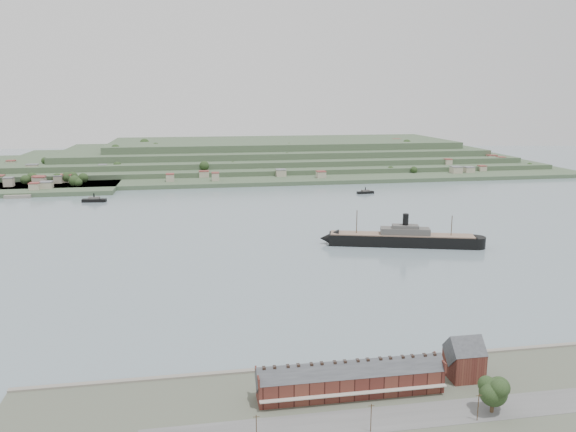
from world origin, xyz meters
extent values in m
plane|color=slate|center=(0.00, 0.00, 0.00)|extent=(1400.00, 1400.00, 0.00)
cube|color=gray|center=(0.00, -149.00, 1.30)|extent=(220.00, 2.00, 2.60)
cube|color=#595959|center=(0.00, -182.00, 2.05)|extent=(140.00, 12.00, 0.10)
cube|color=#4C201B|center=(-10.00, -168.00, 5.50)|extent=(55.00, 8.00, 7.00)
cube|color=#33353A|center=(-10.00, -168.00, 9.00)|extent=(55.60, 8.15, 8.15)
cube|color=#ACA698|center=(-10.00, -172.80, 5.00)|extent=(55.00, 1.60, 0.25)
cube|color=#4C201B|center=(-37.50, -168.00, 10.00)|extent=(0.50, 8.40, 3.00)
cube|color=#4C201B|center=(17.50, -168.00, 10.00)|extent=(0.50, 8.40, 3.00)
cube|color=black|center=(-32.00, -168.00, 11.40)|extent=(0.90, 1.40, 3.20)
cube|color=black|center=(-26.50, -168.00, 11.40)|extent=(0.90, 1.40, 3.20)
cube|color=black|center=(-12.75, -168.00, 11.40)|extent=(0.90, 1.40, 3.20)
cube|color=black|center=(-7.25, -168.00, 11.40)|extent=(0.90, 1.40, 3.20)
cube|color=black|center=(6.50, -168.00, 11.40)|extent=(0.90, 1.40, 3.20)
cube|color=black|center=(12.00, -168.00, 11.40)|extent=(0.90, 1.40, 3.20)
cube|color=#4C201B|center=(27.50, -164.00, 6.50)|extent=(10.00, 10.00, 9.00)
cube|color=#33353A|center=(27.50, -164.00, 11.00)|extent=(10.40, 10.18, 10.18)
cube|color=#334A31|center=(0.00, 360.00, 2.00)|extent=(760.00, 260.00, 4.00)
cube|color=#334A31|center=(20.00, 385.00, 6.50)|extent=(680.00, 220.00, 5.00)
cube|color=#334A31|center=(35.00, 400.00, 12.00)|extent=(600.00, 200.00, 6.00)
cube|color=#334A31|center=(50.00, 415.00, 18.50)|extent=(520.00, 180.00, 7.00)
cube|color=#334A31|center=(65.00, 430.00, 26.00)|extent=(440.00, 160.00, 8.00)
cube|color=#334A31|center=(-200.00, 250.00, 2.00)|extent=(150.00, 90.00, 4.00)
cube|color=gray|center=(-205.00, 208.00, 1.40)|extent=(22.00, 14.00, 2.80)
cube|color=black|center=(68.28, -4.77, 3.35)|extent=(86.05, 34.49, 6.70)
cone|color=black|center=(26.81, 6.95, 3.35)|extent=(14.18, 14.18, 11.49)
cylinder|color=black|center=(109.74, -16.48, 3.35)|extent=(11.49, 11.49, 6.70)
cube|color=#7C6452|center=(68.28, -4.77, 6.99)|extent=(83.95, 33.05, 0.57)
cube|color=#4B4946|center=(70.12, -5.29, 9.10)|extent=(29.99, 16.10, 3.83)
cube|color=#4B4946|center=(70.12, -5.29, 11.68)|extent=(16.57, 10.62, 2.39)
cylinder|color=black|center=(70.12, -5.29, 15.32)|extent=(3.45, 3.45, 8.62)
cylinder|color=#42301E|center=(42.48, 2.52, 13.41)|extent=(0.48, 0.48, 15.32)
cylinder|color=#42301E|center=(95.92, -12.58, 12.45)|extent=(0.48, 0.48, 13.41)
cube|color=black|center=(-135.98, 173.48, 1.32)|extent=(20.35, 7.67, 2.65)
cube|color=#4B4946|center=(-135.98, 173.48, 3.31)|extent=(9.37, 5.37, 1.99)
cylinder|color=black|center=(-135.98, 173.48, 5.52)|extent=(1.10, 1.10, 3.86)
cube|color=black|center=(102.38, 174.62, 1.05)|extent=(16.19, 6.40, 2.10)
cube|color=#4B4946|center=(102.38, 174.62, 2.63)|extent=(7.49, 4.40, 1.58)
cylinder|color=black|center=(102.38, 174.62, 4.38)|extent=(0.88, 0.88, 3.06)
cylinder|color=#42301E|center=(26.06, -183.83, 4.15)|extent=(1.03, 1.03, 4.30)
sphere|color=black|center=(26.06, -183.83, 8.02)|extent=(7.74, 7.74, 7.74)
sphere|color=black|center=(28.20, -182.97, 8.88)|extent=(6.02, 6.02, 6.02)
sphere|color=black|center=(24.34, -185.12, 8.45)|extent=(5.50, 5.50, 5.50)
sphere|color=black|center=(26.49, -185.72, 10.17)|extent=(5.16, 5.16, 5.16)
camera|label=1|loc=(-53.61, -312.90, 88.11)|focal=35.00mm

